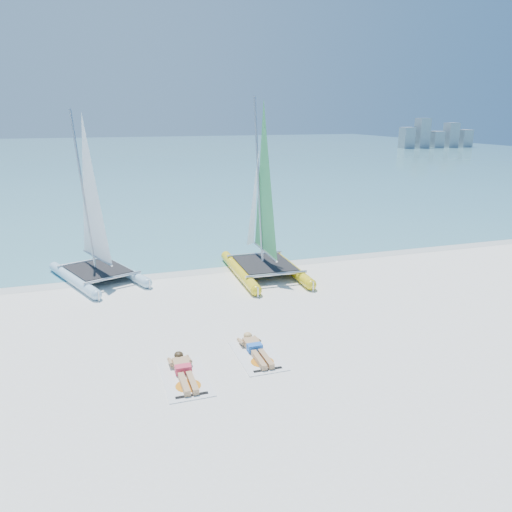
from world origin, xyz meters
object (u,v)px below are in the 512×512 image
Objects in this scene: catamaran_yellow at (261,217)px; catamaran_blue at (93,229)px; sunbather_a at (184,370)px; towel_a at (185,378)px; sunbather_b at (255,348)px; towel_b at (258,356)px.

catamaran_blue is at bearing 172.98° from catamaran_yellow.
catamaran_blue is at bearing 102.25° from sunbather_a.
sunbather_b is at bearing 20.87° from towel_a.
towel_a and towel_b have the same top height.
catamaran_blue reaches higher than sunbather_a.
towel_b is 0.22m from sunbather_b.
sunbather_b is (1.89, 0.72, 0.11)m from towel_a.
towel_b is (1.89, 0.34, -0.11)m from sunbather_a.
towel_a is 1.00× the size of towel_b.
sunbather_a is at bearing -119.70° from catamaran_yellow.
catamaran_yellow is at bearing 70.07° from sunbather_b.
catamaran_blue is 3.30× the size of towel_b.
catamaran_yellow is at bearing 58.73° from sunbather_a.
sunbather_a is at bearing -169.87° from towel_b.
sunbather_a is (-4.23, -6.96, -1.95)m from catamaran_yellow.
catamaran_yellow is at bearing -29.99° from catamaran_blue.
catamaran_yellow is 3.81× the size of sunbather_b.
catamaran_blue is 3.54× the size of sunbather_b.
towel_a is (-4.23, -7.15, -2.06)m from catamaran_yellow.
sunbather_b is (3.60, -7.33, -1.70)m from catamaran_blue.
towel_b is at bearing 10.13° from sunbather_a.
sunbather_a is at bearing -164.36° from sunbather_b.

